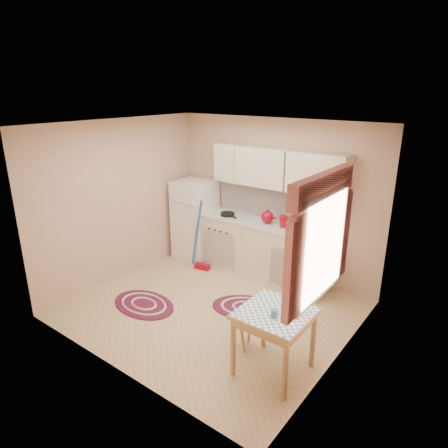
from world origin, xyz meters
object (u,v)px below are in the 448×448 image
at_px(table, 274,342).
at_px(stool, 242,331).
at_px(base_cabinets, 260,250).
at_px(fridge, 195,220).

relative_size(table, stool, 1.71).
xyz_separation_m(base_cabinets, stool, (0.85, -1.74, -0.23)).
bearing_deg(base_cabinets, table, -54.28).
xyz_separation_m(table, stool, (-0.51, 0.15, -0.15)).
bearing_deg(table, stool, 163.90).
distance_m(fridge, stool, 2.81).
distance_m(fridge, base_cabinets, 1.36).
relative_size(fridge, base_cabinets, 0.62).
xyz_separation_m(base_cabinets, table, (1.36, -1.89, -0.08)).
height_order(fridge, base_cabinets, fridge).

